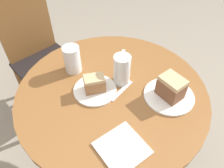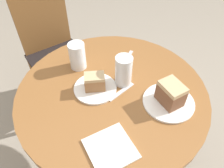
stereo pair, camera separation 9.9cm
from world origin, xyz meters
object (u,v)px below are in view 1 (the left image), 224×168
object	(u,v)px
plate_far	(169,96)
cake_slice_far	(171,87)
cake_slice_near	(95,83)
glass_lemonade	(122,71)
plate_near	(95,90)
chair	(41,56)
glass_water	(72,61)

from	to	relation	value
plate_far	cake_slice_far	size ratio (longest dim) A/B	2.10
cake_slice_near	glass_lemonade	size ratio (longest dim) A/B	0.72
plate_near	cake_slice_far	distance (m)	0.34
chair	cake_slice_near	world-z (taller)	chair
chair	glass_water	size ratio (longest dim) A/B	6.86
plate_far	glass_water	size ratio (longest dim) A/B	1.64
plate_far	cake_slice_near	size ratio (longest dim) A/B	2.06
cake_slice_near	glass_water	distance (m)	0.19
chair	plate_far	xyz separation A→B (m)	(0.23, -0.98, 0.27)
plate_near	plate_far	distance (m)	0.34
glass_water	cake_slice_near	bearing A→B (deg)	-89.51
chair	glass_water	world-z (taller)	chair
glass_lemonade	cake_slice_far	bearing A→B (deg)	-62.65
chair	plate_far	distance (m)	1.04
glass_lemonade	plate_near	bearing A→B (deg)	167.50
glass_water	cake_slice_far	bearing A→B (deg)	-60.06
glass_lemonade	glass_water	xyz separation A→B (m)	(-0.14, 0.22, -0.01)
cake_slice_far	plate_far	bearing A→B (deg)	90.00
cake_slice_near	plate_near	bearing A→B (deg)	153.43
plate_near	glass_water	world-z (taller)	glass_water
plate_far	cake_slice_near	distance (m)	0.34
chair	plate_near	distance (m)	0.78
glass_lemonade	plate_far	bearing A→B (deg)	-62.65
plate_near	cake_slice_far	size ratio (longest dim) A/B	1.86
chair	plate_far	size ratio (longest dim) A/B	4.18
chair	cake_slice_near	xyz separation A→B (m)	(-0.01, -0.74, 0.31)
plate_near	cake_slice_near	world-z (taller)	cake_slice_near
plate_near	chair	bearing A→B (deg)	89.06
plate_far	glass_water	distance (m)	0.49
plate_far	glass_lemonade	distance (m)	0.24
chair	glass_lemonade	world-z (taller)	chair
cake_slice_far	glass_water	xyz separation A→B (m)	(-0.24, 0.42, -0.00)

